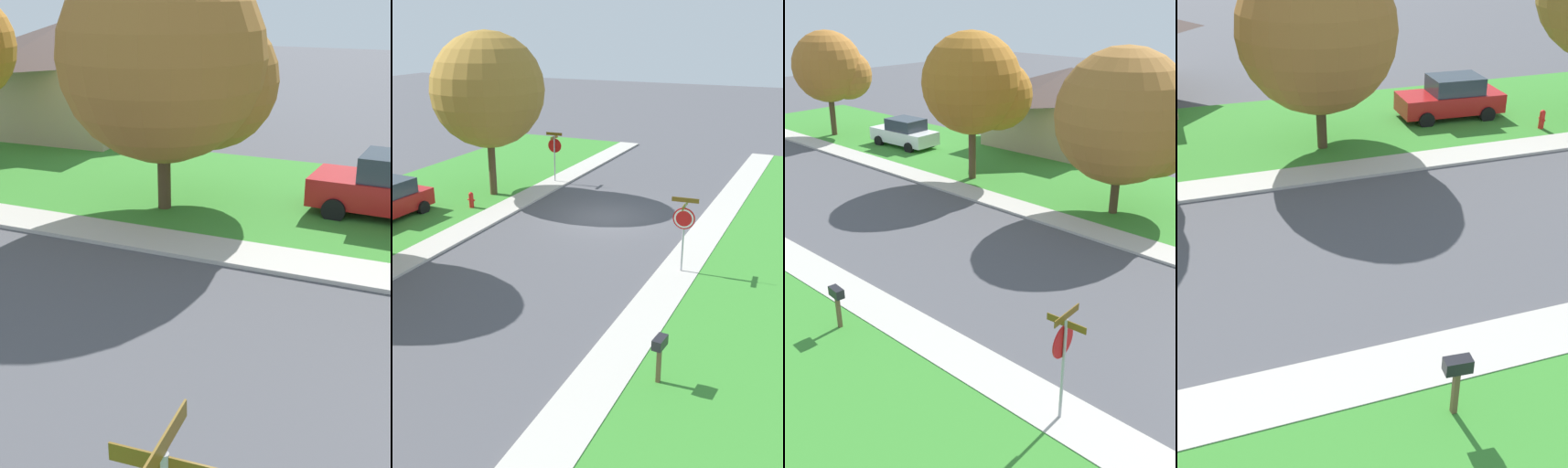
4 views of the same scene
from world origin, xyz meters
TOP-DOWN VIEW (x-y plane):
  - ground_plane at (0.00, 0.00)m, footprint 120.00×120.00m
  - sidewalk_west at (-4.70, 12.00)m, footprint 1.40×56.00m
  - stop_sign_near_corner at (4.78, -4.40)m, footprint 0.92×0.92m
  - stop_sign_far_corner at (-4.80, 4.52)m, footprint 0.92×0.92m
  - tree_corner_large at (6.80, -1.11)m, footprint 5.89×5.48m
  - fire_hydrant at (6.19, 1.43)m, footprint 0.38×0.22m
  - mailbox at (-6.05, 11.08)m, footprint 0.28×0.50m

SIDE VIEW (x-z plane):
  - ground_plane at x=0.00m, z-range 0.00..0.00m
  - sidewalk_west at x=-4.70m, z-range 0.00..0.10m
  - fire_hydrant at x=6.19m, z-range 0.02..0.85m
  - mailbox at x=-6.05m, z-range 0.35..1.66m
  - stop_sign_near_corner at x=4.78m, z-range 0.50..3.27m
  - stop_sign_far_corner at x=-4.80m, z-range 0.50..3.27m
  - tree_corner_large at x=6.80m, z-range 1.07..9.06m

